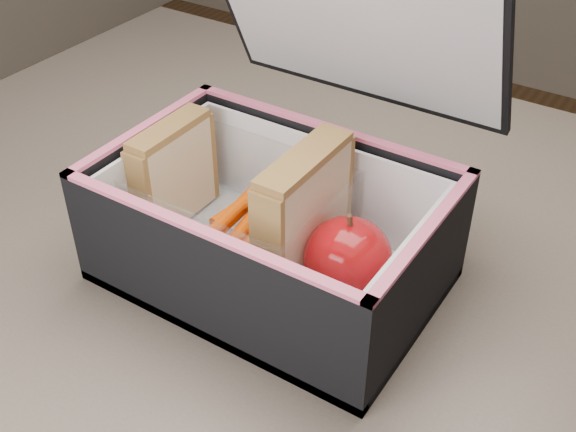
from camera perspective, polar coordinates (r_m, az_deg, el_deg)
name	(u,v)px	position (r m, az deg, el deg)	size (l,w,h in m)	color
kitchen_table	(369,345)	(0.71, 6.40, -10.11)	(1.20, 0.80, 0.75)	brown
lunch_bag	(275,219)	(0.61, -1.06, -0.20)	(0.28, 0.27, 0.27)	black
plastic_tub	(236,210)	(0.64, -4.12, 0.46)	(0.18, 0.13, 0.08)	white
sandwich_left	(174,173)	(0.67, -9.03, 3.39)	(0.02, 0.09, 0.10)	tan
sandwich_right	(304,215)	(0.59, 1.25, 0.07)	(0.03, 0.10, 0.12)	tan
carrot_sticks	(242,226)	(0.65, -3.68, -0.78)	(0.04, 0.15, 0.03)	#E84703
paper_napkin	(347,293)	(0.61, 4.71, -6.06)	(0.07, 0.07, 0.01)	white
red_apple	(348,258)	(0.58, 4.73, -3.32)	(0.09, 0.09, 0.08)	maroon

